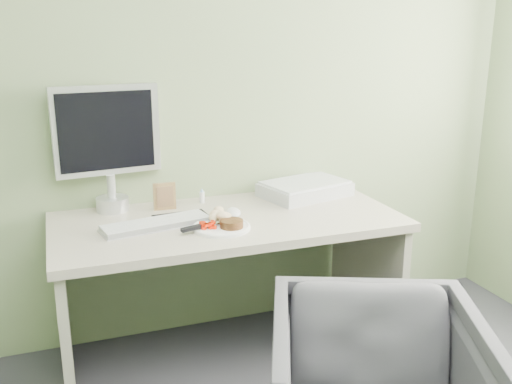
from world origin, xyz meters
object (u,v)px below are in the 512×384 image
object	(u,v)px
desk	(228,254)
plate	(221,227)
monitor	(108,141)
scanner	(305,190)

from	to	relation	value
desk	plate	distance (m)	0.25
monitor	scanner	bearing A→B (deg)	-13.24
desk	scanner	distance (m)	0.58
desk	monitor	distance (m)	0.78
plate	monitor	xyz separation A→B (m)	(-0.42, 0.46, 0.33)
plate	scanner	bearing A→B (deg)	31.98
scanner	monitor	bearing A→B (deg)	159.29
plate	desk	bearing A→B (deg)	62.56
desk	monitor	world-z (taller)	monitor
desk	monitor	xyz separation A→B (m)	(-0.49, 0.32, 0.52)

